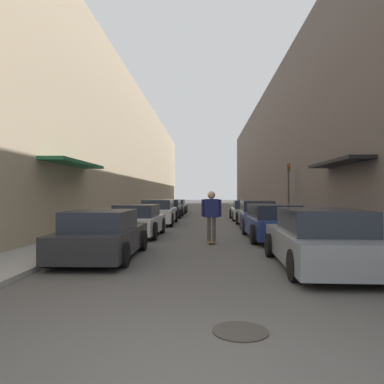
{
  "coord_description": "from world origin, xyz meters",
  "views": [
    {
      "loc": [
        0.07,
        -3.41,
        1.74
      ],
      "look_at": [
        -0.46,
        10.58,
        1.78
      ],
      "focal_mm": 35.0,
      "sensor_mm": 36.0,
      "label": 1
    }
  ],
  "objects_px": {
    "parked_car_right_1": "(272,222)",
    "parked_car_right_0": "(320,240)",
    "parked_car_left_0": "(102,235)",
    "parked_car_right_3": "(247,210)",
    "parked_car_right_2": "(256,214)",
    "parked_car_left_1": "(138,221)",
    "parked_car_left_4": "(176,206)",
    "traffic_light": "(288,185)",
    "skateboarder": "(211,211)",
    "manhole_cover": "(240,331)",
    "parked_car_left_2": "(159,212)",
    "parked_car_left_3": "(169,209)"
  },
  "relations": [
    {
      "from": "parked_car_left_0",
      "to": "parked_car_right_1",
      "type": "relative_size",
      "value": 0.87
    },
    {
      "from": "parked_car_left_4",
      "to": "traffic_light",
      "type": "height_order",
      "value": "traffic_light"
    },
    {
      "from": "parked_car_right_2",
      "to": "manhole_cover",
      "type": "xyz_separation_m",
      "value": [
        -2.16,
        -14.68,
        -0.64
      ]
    },
    {
      "from": "parked_car_left_4",
      "to": "manhole_cover",
      "type": "relative_size",
      "value": 6.13
    },
    {
      "from": "skateboarder",
      "to": "parked_car_right_2",
      "type": "bearing_deg",
      "value": 69.43
    },
    {
      "from": "parked_car_left_3",
      "to": "parked_car_left_4",
      "type": "xyz_separation_m",
      "value": [
        0.09,
        5.42,
        -0.04
      ]
    },
    {
      "from": "parked_car_right_1",
      "to": "parked_car_right_3",
      "type": "height_order",
      "value": "parked_car_right_1"
    },
    {
      "from": "parked_car_right_1",
      "to": "parked_car_left_1",
      "type": "bearing_deg",
      "value": 171.91
    },
    {
      "from": "parked_car_left_1",
      "to": "parked_car_left_4",
      "type": "bearing_deg",
      "value": 89.59
    },
    {
      "from": "parked_car_left_0",
      "to": "parked_car_left_1",
      "type": "height_order",
      "value": "parked_car_left_1"
    },
    {
      "from": "skateboarder",
      "to": "traffic_light",
      "type": "relative_size",
      "value": 0.54
    },
    {
      "from": "parked_car_left_0",
      "to": "parked_car_right_3",
      "type": "bearing_deg",
      "value": 69.64
    },
    {
      "from": "parked_car_left_4",
      "to": "parked_car_right_2",
      "type": "relative_size",
      "value": 0.98
    },
    {
      "from": "parked_car_right_0",
      "to": "parked_car_right_3",
      "type": "relative_size",
      "value": 1.03
    },
    {
      "from": "parked_car_left_1",
      "to": "manhole_cover",
      "type": "height_order",
      "value": "parked_car_left_1"
    },
    {
      "from": "parked_car_right_0",
      "to": "skateboarder",
      "type": "xyz_separation_m",
      "value": [
        -2.46,
        4.2,
        0.46
      ]
    },
    {
      "from": "parked_car_left_3",
      "to": "manhole_cover",
      "type": "xyz_separation_m",
      "value": [
        3.15,
        -22.17,
        -0.62
      ]
    },
    {
      "from": "parked_car_right_2",
      "to": "traffic_light",
      "type": "height_order",
      "value": "traffic_light"
    },
    {
      "from": "manhole_cover",
      "to": "traffic_light",
      "type": "bearing_deg",
      "value": 75.86
    },
    {
      "from": "parked_car_left_1",
      "to": "traffic_light",
      "type": "distance_m",
      "value": 10.79
    },
    {
      "from": "traffic_light",
      "to": "parked_car_right_3",
      "type": "bearing_deg",
      "value": 137.64
    },
    {
      "from": "parked_car_left_3",
      "to": "manhole_cover",
      "type": "relative_size",
      "value": 6.66
    },
    {
      "from": "parked_car_left_2",
      "to": "manhole_cover",
      "type": "bearing_deg",
      "value": -79.14
    },
    {
      "from": "parked_car_left_3",
      "to": "manhole_cover",
      "type": "height_order",
      "value": "parked_car_left_3"
    },
    {
      "from": "parked_car_right_3",
      "to": "parked_car_left_4",
      "type": "bearing_deg",
      "value": 123.82
    },
    {
      "from": "parked_car_left_4",
      "to": "traffic_light",
      "type": "relative_size",
      "value": 1.27
    },
    {
      "from": "manhole_cover",
      "to": "parked_car_left_4",
      "type": "bearing_deg",
      "value": 96.32
    },
    {
      "from": "parked_car_left_4",
      "to": "parked_car_right_0",
      "type": "bearing_deg",
      "value": -77.38
    },
    {
      "from": "parked_car_left_4",
      "to": "parked_car_right_2",
      "type": "xyz_separation_m",
      "value": [
        5.21,
        -12.9,
        0.06
      ]
    },
    {
      "from": "parked_car_left_1",
      "to": "parked_car_right_0",
      "type": "xyz_separation_m",
      "value": [
        5.39,
        -6.15,
        0.03
      ]
    },
    {
      "from": "parked_car_left_0",
      "to": "parked_car_right_0",
      "type": "bearing_deg",
      "value": -11.7
    },
    {
      "from": "parked_car_right_1",
      "to": "manhole_cover",
      "type": "relative_size",
      "value": 6.92
    },
    {
      "from": "parked_car_left_1",
      "to": "skateboarder",
      "type": "bearing_deg",
      "value": -33.62
    },
    {
      "from": "parked_car_left_2",
      "to": "traffic_light",
      "type": "bearing_deg",
      "value": 11.5
    },
    {
      "from": "parked_car_right_2",
      "to": "traffic_light",
      "type": "distance_m",
      "value": 4.09
    },
    {
      "from": "manhole_cover",
      "to": "parked_car_left_3",
      "type": "bearing_deg",
      "value": 98.09
    },
    {
      "from": "parked_car_right_2",
      "to": "parked_car_left_0",
      "type": "bearing_deg",
      "value": -119.44
    },
    {
      "from": "parked_car_right_2",
      "to": "manhole_cover",
      "type": "distance_m",
      "value": 14.85
    },
    {
      "from": "parked_car_right_1",
      "to": "parked_car_right_0",
      "type": "bearing_deg",
      "value": -88.27
    },
    {
      "from": "skateboarder",
      "to": "manhole_cover",
      "type": "relative_size",
      "value": 2.57
    },
    {
      "from": "skateboarder",
      "to": "parked_car_left_2",
      "type": "bearing_deg",
      "value": 109.9
    },
    {
      "from": "traffic_light",
      "to": "parked_car_left_4",
      "type": "bearing_deg",
      "value": 127.18
    },
    {
      "from": "parked_car_left_4",
      "to": "parked_car_right_2",
      "type": "distance_m",
      "value": 13.92
    },
    {
      "from": "parked_car_left_1",
      "to": "parked_car_right_1",
      "type": "relative_size",
      "value": 0.83
    },
    {
      "from": "parked_car_left_0",
      "to": "manhole_cover",
      "type": "height_order",
      "value": "parked_car_left_0"
    },
    {
      "from": "traffic_light",
      "to": "parked_car_left_3",
      "type": "bearing_deg",
      "value": 149.49
    },
    {
      "from": "parked_car_left_1",
      "to": "parked_car_left_3",
      "type": "relative_size",
      "value": 0.86
    },
    {
      "from": "parked_car_left_2",
      "to": "manhole_cover",
      "type": "height_order",
      "value": "parked_car_left_2"
    },
    {
      "from": "parked_car_left_0",
      "to": "parked_car_left_2",
      "type": "bearing_deg",
      "value": 89.47
    },
    {
      "from": "parked_car_left_4",
      "to": "skateboarder",
      "type": "height_order",
      "value": "skateboarder"
    }
  ]
}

